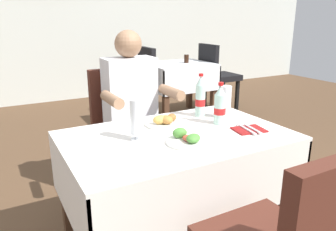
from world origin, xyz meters
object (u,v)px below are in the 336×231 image
at_px(plate_near_camera, 188,139).
at_px(background_table_tumbler, 186,59).
at_px(background_chair_right, 217,73).
at_px(plate_far_diner, 165,121).
at_px(chair_far_diner_seat, 125,126).
at_px(cola_bottle_primary, 220,106).
at_px(background_dining_table, 179,78).
at_px(cola_bottle_secondary, 200,98).
at_px(seated_diner_far, 133,109).
at_px(beer_glass_left, 225,102).
at_px(napkin_cutlery_set, 249,129).
at_px(background_chair_left, 136,81).
at_px(beer_glass_middle, 137,120).
at_px(main_dining_table, 177,164).

relative_size(plate_near_camera, background_table_tumbler, 2.11).
bearing_deg(background_chair_right, plate_far_diner, -132.67).
distance_m(chair_far_diner_seat, cola_bottle_primary, 0.85).
bearing_deg(background_chair_right, background_table_tumbler, -178.65).
xyz_separation_m(cola_bottle_primary, background_dining_table, (1.11, 2.35, -0.30)).
xyz_separation_m(cola_bottle_primary, cola_bottle_secondary, (-0.01, 0.18, 0.01)).
relative_size(seated_diner_far, background_chair_right, 1.30).
bearing_deg(chair_far_diner_seat, seated_diner_far, -75.52).
bearing_deg(plate_near_camera, beer_glass_left, 30.67).
relative_size(cola_bottle_primary, napkin_cutlery_set, 1.27).
relative_size(cola_bottle_secondary, background_chair_left, 0.28).
bearing_deg(background_chair_right, beer_glass_middle, -133.98).
xyz_separation_m(plate_near_camera, plate_far_diner, (0.03, 0.31, 0.00)).
bearing_deg(seated_diner_far, main_dining_table, -92.41).
height_order(main_dining_table, background_table_tumbler, background_table_tumbler).
xyz_separation_m(beer_glass_left, background_chair_right, (1.64, 2.26, -0.29)).
bearing_deg(cola_bottle_secondary, background_dining_table, 62.60).
bearing_deg(chair_far_diner_seat, cola_bottle_primary, -67.08).
bearing_deg(chair_far_diner_seat, background_dining_table, 48.55).
relative_size(chair_far_diner_seat, plate_far_diner, 4.28).
relative_size(beer_glass_left, cola_bottle_primary, 0.81).
xyz_separation_m(napkin_cutlery_set, background_table_tumbler, (1.14, 2.51, 0.05)).
bearing_deg(cola_bottle_secondary, background_chair_left, 77.39).
relative_size(background_dining_table, background_chair_left, 0.88).
xyz_separation_m(napkin_cutlery_set, background_chair_right, (1.67, 2.52, -0.19)).
distance_m(cola_bottle_primary, background_dining_table, 2.61).
relative_size(plate_near_camera, cola_bottle_secondary, 0.85).
relative_size(chair_far_diner_seat, beer_glass_left, 4.80).
height_order(plate_far_diner, background_chair_left, background_chair_left).
bearing_deg(chair_far_diner_seat, background_table_tumbler, 46.22).
height_order(seated_diner_far, beer_glass_middle, seated_diner_far).
bearing_deg(background_dining_table, seated_diner_far, -129.03).
relative_size(seated_diner_far, plate_near_camera, 5.42).
bearing_deg(chair_far_diner_seat, plate_near_camera, -90.76).
height_order(main_dining_table, beer_glass_middle, beer_glass_middle).
distance_m(plate_far_diner, beer_glass_middle, 0.29).
xyz_separation_m(seated_diner_far, background_table_tumbler, (1.50, 1.70, 0.08)).
bearing_deg(beer_glass_left, seated_diner_far, 125.23).
bearing_deg(plate_far_diner, main_dining_table, -95.67).
distance_m(background_chair_left, background_table_tumbler, 0.78).
distance_m(chair_far_diner_seat, background_chair_right, 2.61).
bearing_deg(beer_glass_left, cola_bottle_primary, -141.71).
height_order(beer_glass_middle, background_chair_right, background_chair_right).
height_order(main_dining_table, beer_glass_left, beer_glass_left).
height_order(main_dining_table, chair_far_diner_seat, chair_far_diner_seat).
bearing_deg(plate_near_camera, main_dining_table, 84.82).
relative_size(background_chair_right, background_table_tumbler, 8.82).
distance_m(beer_glass_middle, background_chair_left, 2.58).
height_order(main_dining_table, cola_bottle_primary, cola_bottle_primary).
xyz_separation_m(beer_glass_left, cola_bottle_secondary, (-0.12, 0.10, 0.02)).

